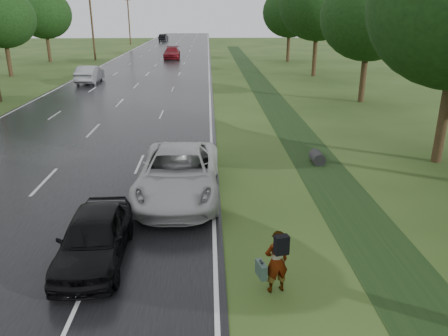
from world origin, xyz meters
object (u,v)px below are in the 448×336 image
pedestrian (276,261)px  silver_sedan (90,74)px  white_pickup (179,173)px  dark_sedan (94,237)px

pedestrian → silver_sedan: silver_sedan is taller
pedestrian → silver_sedan: bearing=-83.4°
white_pickup → dark_sedan: size_ratio=1.49×
dark_sedan → white_pickup: bearing=64.1°
silver_sedan → pedestrian: bearing=111.2°
white_pickup → silver_sedan: (-10.16, 27.59, -0.06)m
pedestrian → silver_sedan: size_ratio=0.34×
dark_sedan → silver_sedan: silver_sedan is taller
pedestrian → dark_sedan: pedestrian is taller
white_pickup → silver_sedan: white_pickup is taller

